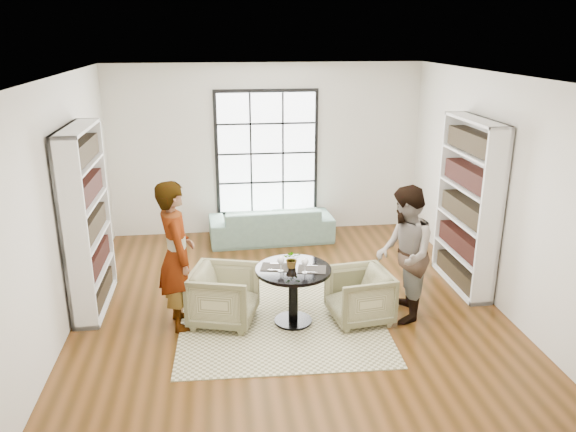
{
  "coord_description": "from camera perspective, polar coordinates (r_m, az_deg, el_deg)",
  "views": [
    {
      "loc": [
        -0.87,
        -6.76,
        3.5
      ],
      "look_at": [
        0.05,
        0.4,
        1.11
      ],
      "focal_mm": 35.0,
      "sensor_mm": 36.0,
      "label": 1
    }
  ],
  "objects": [
    {
      "name": "cutlery_left",
      "position": [
        6.91,
        -1.32,
        -5.15
      ],
      "size": [
        0.19,
        0.25,
        0.01
      ],
      "primitive_type": null,
      "rotation": [
        0.0,
        0.0,
        -0.22
      ],
      "color": "silver",
      "rests_on": "placemat_left"
    },
    {
      "name": "wine_glass_right",
      "position": [
        6.71,
        1.74,
        -4.72
      ],
      "size": [
        0.09,
        0.09,
        0.19
      ],
      "color": "silver",
      "rests_on": "pedestal_table"
    },
    {
      "name": "person_left",
      "position": [
        6.9,
        -11.27,
        -3.95
      ],
      "size": [
        0.58,
        0.76,
        1.86
      ],
      "primitive_type": "imported",
      "rotation": [
        0.0,
        0.0,
        1.79
      ],
      "color": "gray",
      "rests_on": "ground"
    },
    {
      "name": "armchair_right",
      "position": [
        7.18,
        7.25,
        -8.04
      ],
      "size": [
        0.82,
        0.8,
        0.67
      ],
      "primitive_type": "imported",
      "rotation": [
        0.0,
        0.0,
        -1.44
      ],
      "color": "tan",
      "rests_on": "ground"
    },
    {
      "name": "flower_centerpiece",
      "position": [
        6.86,
        0.44,
        -4.37
      ],
      "size": [
        0.23,
        0.2,
        0.23
      ],
      "primitive_type": "imported",
      "rotation": [
        0.0,
        0.0,
        -0.11
      ],
      "color": "gray",
      "rests_on": "pedestal_table"
    },
    {
      "name": "person_right",
      "position": [
        7.12,
        11.73,
        -3.84
      ],
      "size": [
        0.8,
        0.95,
        1.73
      ],
      "primitive_type": "imported",
      "rotation": [
        0.0,
        0.0,
        -1.76
      ],
      "color": "gray",
      "rests_on": "ground"
    },
    {
      "name": "cutlery_right",
      "position": [
        6.85,
        2.45,
        -5.38
      ],
      "size": [
        0.19,
        0.25,
        0.01
      ],
      "primitive_type": null,
      "rotation": [
        0.0,
        0.0,
        -0.22
      ],
      "color": "silver",
      "rests_on": "placemat_right"
    },
    {
      "name": "placemat_right",
      "position": [
        6.85,
        2.44,
        -5.43
      ],
      "size": [
        0.39,
        0.33,
        0.01
      ],
      "primitive_type": "cube",
      "rotation": [
        0.0,
        0.0,
        -0.22
      ],
      "color": "black",
      "rests_on": "pedestal_table"
    },
    {
      "name": "ground",
      "position": [
        7.66,
        0.02,
        -8.89
      ],
      "size": [
        6.0,
        6.0,
        0.0
      ],
      "primitive_type": "plane",
      "color": "brown"
    },
    {
      "name": "placemat_left",
      "position": [
        6.91,
        -1.32,
        -5.21
      ],
      "size": [
        0.39,
        0.33,
        0.01
      ],
      "primitive_type": "cube",
      "rotation": [
        0.0,
        0.0,
        -0.22
      ],
      "color": "black",
      "rests_on": "pedestal_table"
    },
    {
      "name": "room_shell",
      "position": [
        7.69,
        -0.5,
        1.32
      ],
      "size": [
        6.0,
        6.01,
        6.0
      ],
      "color": "silver",
      "rests_on": "ground"
    },
    {
      "name": "sofa",
      "position": [
        9.79,
        -1.73,
        -0.75
      ],
      "size": [
        2.16,
        0.93,
        0.62
      ],
      "primitive_type": "imported",
      "rotation": [
        0.0,
        0.0,
        3.19
      ],
      "color": "gray",
      "rests_on": "ground"
    },
    {
      "name": "wine_glass_left",
      "position": [
        6.75,
        -0.74,
        -4.58
      ],
      "size": [
        0.09,
        0.09,
        0.19
      ],
      "color": "silver",
      "rests_on": "pedestal_table"
    },
    {
      "name": "armchair_left",
      "position": [
        7.12,
        -6.52,
        -8.04
      ],
      "size": [
        0.97,
        0.96,
        0.72
      ],
      "primitive_type": "imported",
      "rotation": [
        0.0,
        0.0,
        1.29
      ],
      "color": "tan",
      "rests_on": "ground"
    },
    {
      "name": "rug",
      "position": [
        7.31,
        -0.65,
        -10.28
      ],
      "size": [
        2.63,
        2.63,
        0.01
      ],
      "primitive_type": "cube",
      "rotation": [
        0.0,
        0.0,
        -0.03
      ],
      "color": "beige",
      "rests_on": "ground"
    },
    {
      "name": "pedestal_table",
      "position": [
        6.97,
        0.54,
        -6.87
      ],
      "size": [
        0.93,
        0.93,
        0.74
      ],
      "rotation": [
        0.0,
        0.0,
        -0.22
      ],
      "color": "black",
      "rests_on": "ground"
    }
  ]
}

